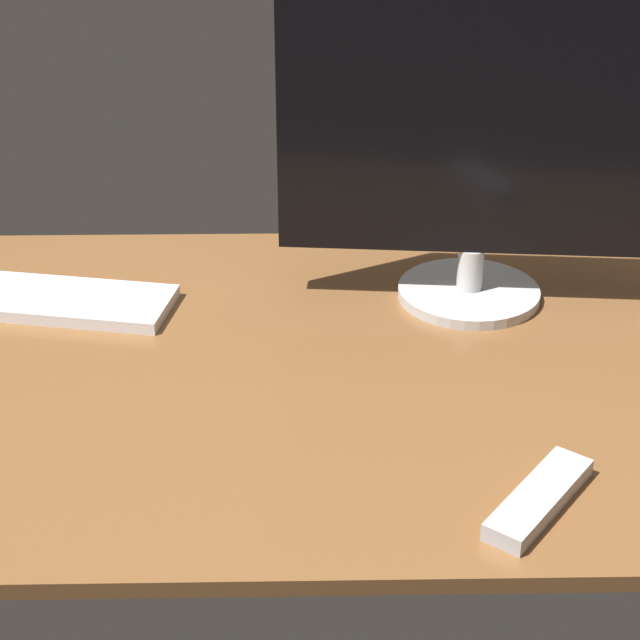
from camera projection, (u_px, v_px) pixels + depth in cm
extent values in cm
cube|color=brown|center=(279.00, 367.00, 138.59)|extent=(140.00, 84.00, 2.00)
cylinder|color=silver|center=(469.00, 293.00, 154.04)|extent=(20.91, 20.91, 1.55)
cylinder|color=silver|center=(470.00, 268.00, 152.16)|extent=(3.81, 3.81, 6.34)
cube|color=black|center=(482.00, 116.00, 141.24)|extent=(55.92, 7.82, 39.54)
cube|color=white|center=(55.00, 300.00, 151.55)|extent=(35.85, 18.56, 1.81)
cube|color=#B7B7BC|center=(539.00, 499.00, 110.80)|extent=(14.19, 16.31, 2.10)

